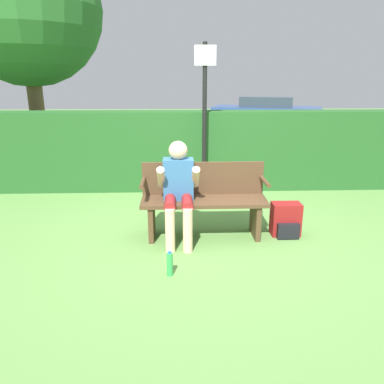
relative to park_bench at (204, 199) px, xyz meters
name	(u,v)px	position (x,y,z in m)	size (l,w,h in m)	color
ground_plane	(204,236)	(0.00, -0.06, -0.46)	(40.00, 40.00, 0.00)	#5B8942
hedge_back	(196,151)	(0.00, 2.10, 0.22)	(12.00, 0.52, 1.36)	#235623
park_bench	(204,199)	(0.00, 0.00, 0.00)	(1.53, 0.47, 0.90)	#513823
person_seated	(178,187)	(-0.31, -0.14, 0.21)	(0.50, 0.64, 1.19)	#336699
backpack	(286,220)	(1.03, -0.06, -0.27)	(0.36, 0.29, 0.41)	maroon
water_bottle	(170,264)	(-0.40, -1.02, -0.34)	(0.06, 0.06, 0.26)	green
signpost	(205,112)	(0.12, 1.66, 0.92)	(0.33, 0.09, 2.43)	black
parked_car	(266,111)	(3.38, 11.39, 0.10)	(4.68, 2.93, 1.17)	#2D4784
tree	(25,9)	(-3.19, 3.54, 2.69)	(2.90, 2.90, 4.62)	brown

